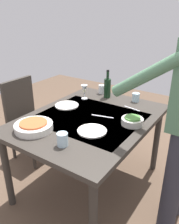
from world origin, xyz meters
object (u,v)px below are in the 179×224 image
wine_glass_left (84,89)px  water_cup_near_left (136,97)px  dinner_plate_near (67,105)px  dinner_plate_far (92,131)px  wine_bottle (107,87)px  side_bowl_salad (132,121)px  serving_bowl_pasta (34,126)px  chair_near (26,114)px  dining_table (90,125)px  water_cup_near_right (62,139)px  water_cup_far_left (102,89)px

wine_glass_left → water_cup_near_left: bearing=116.3°
dinner_plate_near → dinner_plate_far: (0.29, 0.49, 0.00)m
wine_glass_left → water_cup_near_left: size_ratio=1.72×
wine_bottle → side_bowl_salad: size_ratio=1.64×
wine_glass_left → serving_bowl_pasta: size_ratio=0.50×
chair_near → dining_table: bearing=87.5°
serving_bowl_pasta → dinner_plate_near: bearing=-169.6°
water_cup_near_left → chair_near: bearing=-63.3°
chair_near → water_cup_near_left: 1.23m
wine_bottle → water_cup_near_right: wine_bottle is taller
wine_bottle → water_cup_far_left: bearing=-122.3°
side_bowl_salad → dinner_plate_far: side_bowl_salad is taller
water_cup_far_left → dinner_plate_far: bearing=26.7°
side_bowl_salad → wine_glass_left: bearing=-111.2°
water_cup_near_right → water_cup_far_left: size_ratio=1.00×
dining_table → side_bowl_salad: bearing=102.7°
water_cup_near_right → side_bowl_salad: 0.63m
chair_near → side_bowl_salad: chair_near is taller
serving_bowl_pasta → dinner_plate_near: (-0.52, -0.10, -0.03)m
water_cup_near_left → water_cup_near_right: size_ratio=0.91×
wine_glass_left → side_bowl_salad: wine_glass_left is taller
water_cup_far_left → dinner_plate_far: water_cup_far_left is taller
serving_bowl_pasta → water_cup_far_left: bearing=-179.8°
dinner_plate_near → side_bowl_salad: bearing=89.8°
water_cup_far_left → dinner_plate_near: size_ratio=0.42×
wine_glass_left → water_cup_near_right: bearing=25.8°
dining_table → water_cup_near_right: bearing=11.9°
chair_near → water_cup_far_left: chair_near is taller
wine_bottle → dinner_plate_near: 0.49m
dining_table → wine_bottle: 0.56m
water_cup_far_left → side_bowl_salad: size_ratio=0.54×
serving_bowl_pasta → side_bowl_salad: 0.79m
side_bowl_salad → wine_bottle: bearing=-131.5°
wine_glass_left → water_cup_near_left: 0.53m
chair_near → wine_glass_left: 0.74m
dining_table → chair_near: size_ratio=1.48×
wine_glass_left → serving_bowl_pasta: wine_glass_left is taller
water_cup_near_left → serving_bowl_pasta: size_ratio=0.29×
chair_near → water_cup_near_left: bearing=116.7°
wine_glass_left → dinner_plate_near: wine_glass_left is taller
serving_bowl_pasta → wine_glass_left: bearing=-175.2°
wine_glass_left → water_cup_near_left: wine_glass_left is taller
wine_bottle → dinner_plate_far: 0.78m
serving_bowl_pasta → dining_table: bearing=152.2°
wine_glass_left → water_cup_far_left: size_ratio=1.56×
chair_near → water_cup_near_right: bearing=62.2°
wine_glass_left → water_cup_near_right: (0.82, 0.40, -0.06)m
water_cup_far_left → water_cup_near_left: bearing=88.3°
water_cup_near_right → dinner_plate_near: 0.71m
side_bowl_salad → dinner_plate_far: (0.29, -0.21, -0.03)m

